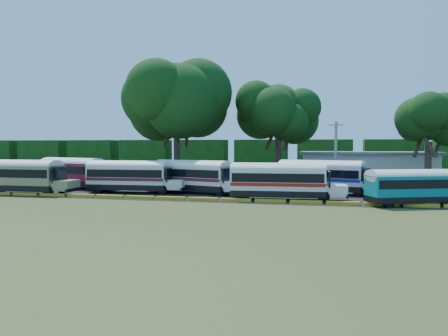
% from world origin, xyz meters
% --- Properties ---
extents(ground, '(160.00, 160.00, 0.00)m').
position_xyz_m(ground, '(0.00, 0.00, 0.00)').
color(ground, '#2F4A18').
rests_on(ground, ground).
extents(asphalt_strip, '(64.00, 24.00, 0.02)m').
position_xyz_m(asphalt_strip, '(1.00, 12.00, 0.01)').
color(asphalt_strip, black).
rests_on(asphalt_strip, ground).
extents(curb, '(53.70, 0.45, 0.30)m').
position_xyz_m(curb, '(-0.00, 1.00, 0.15)').
color(curb, gold).
rests_on(curb, ground).
extents(terminal_building, '(19.00, 9.00, 4.00)m').
position_xyz_m(terminal_building, '(18.00, 30.00, 2.03)').
color(terminal_building, beige).
rests_on(terminal_building, ground).
extents(treeline_backdrop, '(130.00, 4.00, 6.00)m').
position_xyz_m(treeline_backdrop, '(0.00, 48.00, 3.00)').
color(treeline_backdrop, black).
rests_on(treeline_backdrop, ground).
extents(bus_beige, '(10.60, 2.74, 3.48)m').
position_xyz_m(bus_beige, '(-17.90, 2.17, 2.00)').
color(bus_beige, black).
rests_on(bus_beige, ground).
extents(bus_red, '(10.88, 6.02, 3.49)m').
position_xyz_m(bus_red, '(-16.22, 8.96, 2.00)').
color(bus_red, black).
rests_on(bus_red, ground).
extents(bus_cream_west, '(10.34, 2.99, 3.36)m').
position_xyz_m(bus_cream_west, '(-7.52, 5.56, 1.90)').
color(bus_cream_west, black).
rests_on(bus_cream_west, ground).
extents(bus_cream_east, '(10.63, 5.70, 3.41)m').
position_xyz_m(bus_cream_east, '(-1.15, 6.96, 1.93)').
color(bus_cream_east, black).
rests_on(bus_cream_east, ground).
extents(bus_white_red, '(10.38, 3.12, 3.37)m').
position_xyz_m(bus_white_red, '(8.14, 3.06, 1.91)').
color(bus_white_red, black).
rests_on(bus_white_red, ground).
extents(bus_white_blue, '(10.69, 5.38, 3.42)m').
position_xyz_m(bus_white_blue, '(11.85, 9.29, 1.93)').
color(bus_white_blue, black).
rests_on(bus_white_blue, ground).
extents(bus_teal, '(9.25, 5.45, 2.99)m').
position_xyz_m(bus_teal, '(19.22, 1.96, 1.71)').
color(bus_teal, black).
rests_on(bus_teal, ground).
extents(tree_west, '(11.90, 11.90, 15.04)m').
position_xyz_m(tree_west, '(-6.45, 16.91, 10.64)').
color(tree_west, '#39261C').
rests_on(tree_west, ground).
extents(tree_center, '(8.62, 8.62, 12.79)m').
position_xyz_m(tree_center, '(5.97, 22.04, 9.55)').
color(tree_center, '#39261C').
rests_on(tree_center, ground).
extents(tree_east, '(6.73, 6.73, 10.46)m').
position_xyz_m(tree_east, '(24.25, 21.09, 7.88)').
color(tree_east, '#39261C').
rests_on(tree_east, ground).
extents(utility_pole, '(1.60, 0.30, 7.58)m').
position_xyz_m(utility_pole, '(13.20, 14.34, 3.90)').
color(utility_pole, gray).
rests_on(utility_pole, ground).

